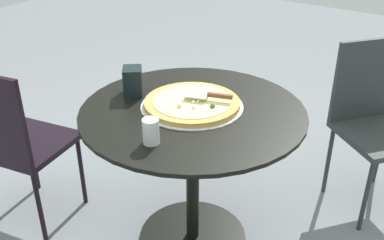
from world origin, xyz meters
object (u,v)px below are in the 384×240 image
Objects in this scene: drinking_cup at (151,131)px; patio_chair_near at (375,115)px; pizza_server at (209,95)px; napkin_dispenser at (133,81)px; patio_chair_corner at (14,138)px; patio_table at (193,147)px; pizza_on_tray at (192,103)px.

drinking_cup is 0.11× the size of patio_chair_near.
patio_chair_near reaches higher than pizza_server.
patio_chair_corner is (-0.46, -0.37, -0.28)m from napkin_dispenser.
pizza_server reaches higher than patio_table.
pizza_server is at bearing 61.32° from patio_table.
patio_chair_corner reaches higher than napkin_dispenser.
drinking_cup is 0.86m from patio_chair_corner.
drinking_cup is at bearing -80.83° from pizza_on_tray.
pizza_on_tray is at bearing 131.13° from patio_table.
pizza_on_tray is 0.89m from patio_chair_corner.
patio_table is at bearing -124.48° from patio_chair_near.
patio_chair_corner is (-0.81, -0.08, -0.27)m from drinking_cup.
patio_chair_near is 1.84m from patio_chair_corner.
pizza_server is 1.68× the size of napkin_dispenser.
pizza_on_tray is 0.51× the size of patio_chair_corner.
pizza_on_tray is 1.04m from patio_chair_near.
pizza_server is at bearing 89.72° from drinking_cup.
patio_table is 0.41m from napkin_dispenser.
patio_table is 0.21m from pizza_on_tray.
pizza_server is 0.39m from drinking_cup.
patio_chair_near is 1.01× the size of patio_chair_corner.
patio_table is at bearing -125.32° from napkin_dispenser.
patio_table is at bearing -48.87° from pizza_on_tray.
napkin_dispenser is (-0.36, -0.10, 0.01)m from pizza_server.
pizza_server is (0.06, 0.05, 0.04)m from pizza_on_tray.
drinking_cup reaches higher than patio_table.
drinking_cup is at bearing -169.83° from napkin_dispenser.
patio_chair_corner reaches higher than pizza_on_tray.
napkin_dispenser is (-0.30, -0.05, 0.05)m from pizza_on_tray.
pizza_server is 0.37m from napkin_dispenser.
pizza_server reaches higher than pizza_on_tray.
patio_table is 7.75× the size of napkin_dispenser.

